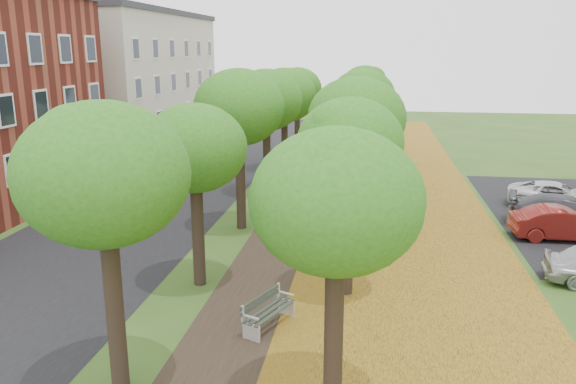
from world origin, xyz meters
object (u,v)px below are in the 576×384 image
(car_grey, at_px, (566,212))
(car_white, at_px, (556,195))
(bench, at_px, (268,311))
(car_red, at_px, (563,224))

(car_grey, xyz_separation_m, car_white, (0.53, 3.20, -0.07))
(bench, xyz_separation_m, car_white, (11.64, 13.93, 0.15))
(car_red, bearing_deg, car_white, -15.94)
(car_red, bearing_deg, bench, 128.58)
(bench, xyz_separation_m, car_red, (10.45, 9.03, 0.19))
(bench, height_order, car_grey, car_grey)
(car_red, distance_m, car_grey, 1.82)
(car_grey, bearing_deg, bench, 147.51)
(car_white, bearing_deg, bench, 155.44)
(bench, height_order, car_red, car_red)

